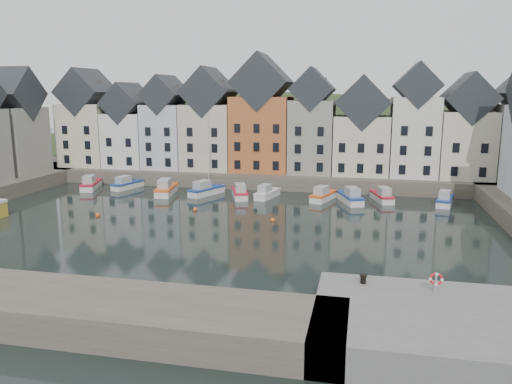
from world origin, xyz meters
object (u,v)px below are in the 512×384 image
(boat_d, at_px, (206,190))
(mooring_bollard, at_px, (363,279))
(boat_a, at_px, (91,184))
(life_ring_post, at_px, (436,279))

(boat_d, bearing_deg, mooring_bollard, -34.43)
(mooring_bollard, bearing_deg, boat_a, 138.84)
(boat_a, bearing_deg, boat_d, -18.62)
(boat_a, xyz_separation_m, life_ring_post, (43.49, -34.95, 2.16))
(boat_a, distance_m, life_ring_post, 55.84)
(boat_a, height_order, mooring_bollard, mooring_bollard)
(boat_d, bearing_deg, boat_a, -158.50)
(life_ring_post, bearing_deg, boat_d, 126.73)
(boat_a, relative_size, mooring_bollard, 11.40)
(boat_a, distance_m, boat_d, 17.80)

